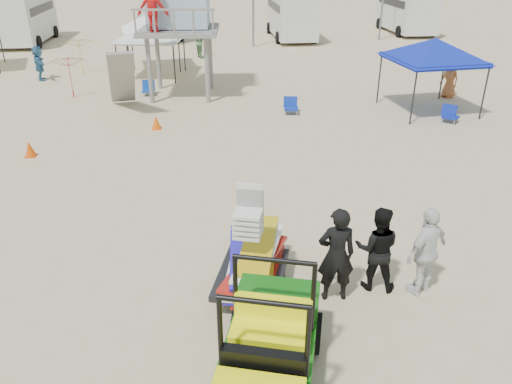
{
  "coord_description": "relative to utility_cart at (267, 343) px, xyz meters",
  "views": [
    {
      "loc": [
        -0.54,
        -6.31,
        5.94
      ],
      "look_at": [
        0.5,
        3.0,
        1.3
      ],
      "focal_mm": 35.0,
      "sensor_mm": 36.0,
      "label": 1
    }
  ],
  "objects": [
    {
      "name": "ground",
      "position": [
        -0.21,
        1.02,
        -0.92
      ],
      "size": [
        140.0,
        140.0,
        0.0
      ],
      "primitive_type": "plane",
      "color": "beige",
      "rests_on": "ground"
    },
    {
      "name": "utility_cart",
      "position": [
        0.0,
        0.0,
        0.0
      ],
      "size": [
        1.97,
        2.86,
        1.98
      ],
      "color": "#0F5B0E",
      "rests_on": "ground"
    },
    {
      "name": "surf_trailer",
      "position": [
        0.01,
        2.34,
        -0.12
      ],
      "size": [
        1.66,
        2.36,
        1.97
      ],
      "color": "black",
      "rests_on": "ground"
    },
    {
      "name": "man_left",
      "position": [
        1.52,
        2.04,
        0.02
      ],
      "size": [
        0.7,
        0.47,
        1.89
      ],
      "primitive_type": "imported",
      "rotation": [
        0.0,
        0.0,
        3.11
      ],
      "color": "black",
      "rests_on": "ground"
    },
    {
      "name": "man_mid",
      "position": [
        2.37,
        2.29,
        -0.06
      ],
      "size": [
        0.99,
        0.87,
        1.71
      ],
      "primitive_type": "imported",
      "rotation": [
        0.0,
        0.0,
        2.84
      ],
      "color": "black",
      "rests_on": "ground"
    },
    {
      "name": "man_right",
      "position": [
        3.22,
        2.04,
        -0.03
      ],
      "size": [
        1.13,
        0.9,
        1.79
      ],
      "primitive_type": "imported",
      "rotation": [
        0.0,
        0.0,
        3.66
      ],
      "color": "white",
      "rests_on": "ground"
    },
    {
      "name": "lifeguard_tower",
      "position": [
        -1.64,
        16.74,
        2.91
      ],
      "size": [
        3.46,
        3.46,
        5.13
      ],
      "color": "gray",
      "rests_on": "ground"
    },
    {
      "name": "canopy_blue",
      "position": [
        8.15,
        13.2,
        1.75
      ],
      "size": [
        3.34,
        3.34,
        3.22
      ],
      "color": "black",
      "rests_on": "ground"
    },
    {
      "name": "canopy_white_a",
      "position": [
        -3.08,
        20.3,
        1.57
      ],
      "size": [
        3.3,
        3.3,
        3.04
      ],
      "color": "black",
      "rests_on": "ground"
    },
    {
      "name": "canopy_white_c",
      "position": [
        -3.23,
        22.16,
        1.75
      ],
      "size": [
        3.08,
        3.08,
        3.22
      ],
      "color": "black",
      "rests_on": "ground"
    },
    {
      "name": "umbrella_a",
      "position": [
        -6.28,
        16.71,
        -0.03
      ],
      "size": [
        1.95,
        1.99,
        1.77
      ],
      "primitive_type": "imported",
      "rotation": [
        0.0,
        0.0,
        -0.01
      ],
      "color": "red",
      "rests_on": "ground"
    },
    {
      "name": "umbrella_b",
      "position": [
        -6.73,
        21.3,
        -0.02
      ],
      "size": [
        2.79,
        2.79,
        1.8
      ],
      "primitive_type": "imported",
      "rotation": [
        0.0,
        0.0,
        0.79
      ],
      "color": "gold",
      "rests_on": "ground"
    },
    {
      "name": "cone_near",
      "position": [
        -2.42,
        12.13,
        -0.67
      ],
      "size": [
        0.34,
        0.34,
        0.5
      ],
      "primitive_type": "cone",
      "color": "#F85907",
      "rests_on": "ground"
    },
    {
      "name": "cone_far",
      "position": [
        -6.16,
        9.92,
        -0.67
      ],
      "size": [
        0.34,
        0.34,
        0.5
      ],
      "primitive_type": "cone",
      "color": "#E64C07",
      "rests_on": "ground"
    },
    {
      "name": "beach_chair_a",
      "position": [
        -3.05,
        16.8,
        -0.61
      ],
      "size": [
        0.56,
        0.6,
        0.64
      ],
      "color": "#0E399C",
      "rests_on": "ground"
    },
    {
      "name": "beach_chair_b",
      "position": [
        2.72,
        13.44,
        -0.61
      ],
      "size": [
        0.63,
        0.67,
        0.64
      ],
      "color": "#0E2B9D",
      "rests_on": "ground"
    },
    {
      "name": "beach_chair_c",
      "position": [
        8.43,
        11.76,
        -0.61
      ],
      "size": [
        0.74,
        0.86,
        0.64
      ],
      "color": "#0E239D",
      "rests_on": "ground"
    },
    {
      "name": "rv_far_left",
      "position": [
        -12.22,
        31.01,
        0.88
      ],
      "size": [
        2.64,
        6.8,
        3.25
      ],
      "color": "silver",
      "rests_on": "ground"
    },
    {
      "name": "rv_mid_left",
      "position": [
        -3.22,
        32.51,
        0.88
      ],
      "size": [
        2.65,
        6.5,
        3.25
      ],
      "color": "silver",
      "rests_on": "ground"
    },
    {
      "name": "rv_mid_right",
      "position": [
        5.78,
        31.01,
        0.88
      ],
      "size": [
        2.64,
        7.0,
        3.25
      ],
      "color": "silver",
      "rests_on": "ground"
    },
    {
      "name": "rv_far_right",
      "position": [
        14.78,
        32.51,
        0.88
      ],
      "size": [
        2.64,
        6.6,
        3.25
      ],
      "color": "silver",
      "rests_on": "ground"
    },
    {
      "name": "distant_beachgoers",
      "position": [
        -1.42,
        20.49,
        -0.09
      ],
      "size": [
        19.27,
        10.87,
        1.73
      ],
      "color": "#2F648E",
      "rests_on": "ground"
    }
  ]
}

